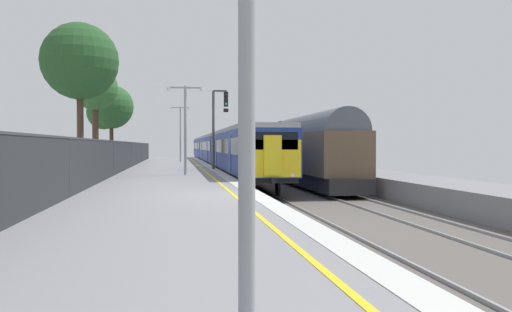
% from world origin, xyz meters
% --- Properties ---
extents(ground, '(17.40, 110.00, 1.21)m').
position_xyz_m(ground, '(2.64, 0.00, -0.61)').
color(ground, gray).
extents(commuter_train_at_platform, '(2.83, 58.83, 3.81)m').
position_xyz_m(commuter_train_at_platform, '(2.10, 35.46, 1.27)').
color(commuter_train_at_platform, navy).
rests_on(commuter_train_at_platform, ground).
extents(freight_train_adjacent_track, '(2.60, 44.79, 4.45)m').
position_xyz_m(freight_train_adjacent_track, '(6.10, 29.27, 1.43)').
color(freight_train_adjacent_track, '#232326').
rests_on(freight_train_adjacent_track, ground).
extents(signal_gantry, '(1.10, 0.24, 5.34)m').
position_xyz_m(signal_gantry, '(0.61, 18.37, 3.32)').
color(signal_gantry, '#47474C').
rests_on(signal_gantry, ground).
extents(platform_lamp_mid, '(2.00, 0.20, 4.87)m').
position_xyz_m(platform_lamp_mid, '(-1.65, 12.07, 2.92)').
color(platform_lamp_mid, '#93999E').
rests_on(platform_lamp_mid, ground).
extents(platform_lamp_far, '(2.00, 0.20, 5.55)m').
position_xyz_m(platform_lamp_far, '(-1.65, 36.63, 3.28)').
color(platform_lamp_far, '#93999E').
rests_on(platform_lamp_far, ground).
extents(platform_back_fence, '(0.07, 99.00, 1.88)m').
position_xyz_m(platform_back_fence, '(-5.45, 0.00, 0.98)').
color(platform_back_fence, '#282B2D').
rests_on(platform_back_fence, ground).
extents(background_tree_left, '(4.09, 4.09, 8.15)m').
position_xyz_m(background_tree_left, '(-7.25, 12.36, 5.95)').
color(background_tree_left, '#473323').
rests_on(background_tree_left, ground).
extents(background_tree_centre, '(3.57, 3.35, 6.25)m').
position_xyz_m(background_tree_centre, '(-7.19, 24.38, 4.42)').
color(background_tree_centre, '#473323').
rests_on(background_tree_centre, ground).
extents(background_tree_right, '(3.01, 3.01, 6.98)m').
position_xyz_m(background_tree_right, '(-7.42, 19.52, 5.34)').
color(background_tree_right, '#473323').
rests_on(background_tree_right, ground).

